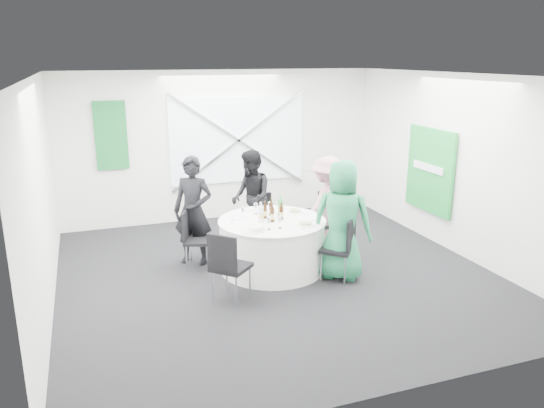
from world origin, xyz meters
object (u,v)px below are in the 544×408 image
object	(u,v)px
clear_water_bottle	(261,214)
chair_front_right	(343,244)
chair_back	(261,215)
chair_front_left	(227,262)
person_woman_pink	(327,205)
banquet_table	(272,245)
person_woman_green	(342,220)
chair_back_right	(323,218)
person_man_back_left	(193,211)
green_water_bottle	(280,208)
person_man_back	(251,198)
chair_back_left	(193,235)

from	to	relation	value
clear_water_bottle	chair_front_right	bearing A→B (deg)	-34.73
chair_back	chair_front_left	bearing A→B (deg)	-108.79
chair_front_right	person_woman_pink	bearing A→B (deg)	-152.69
banquet_table	person_woman_green	xyz separation A→B (m)	(0.81, -0.61, 0.47)
banquet_table	chair_back_right	size ratio (longest dim) A/B	1.69
person_man_back_left	green_water_bottle	bearing A→B (deg)	8.68
chair_front_left	person_woman_green	xyz separation A→B (m)	(1.72, 0.26, 0.29)
person_man_back	person_woman_green	bearing A→B (deg)	25.67
chair_back_left	person_woman_green	bearing A→B (deg)	-96.88
person_man_back_left	clear_water_bottle	bearing A→B (deg)	-6.28
chair_back_right	person_man_back_left	distance (m)	2.09
banquet_table	chair_front_right	world-z (taller)	chair_front_right
chair_front_left	person_man_back_left	size ratio (longest dim) A/B	0.58
chair_back	chair_back_left	size ratio (longest dim) A/B	0.97
person_woman_pink	clear_water_bottle	xyz separation A→B (m)	(-1.25, -0.45, 0.10)
person_man_back_left	green_water_bottle	size ratio (longest dim) A/B	5.12
chair_front_left	banquet_table	bearing A→B (deg)	-90.00
chair_back_right	chair_front_left	xyz separation A→B (m)	(-1.95, -1.37, 0.02)
chair_front_right	person_man_back	size ratio (longest dim) A/B	0.57
chair_back_left	banquet_table	bearing A→B (deg)	-90.00
chair_back_left	chair_front_left	distance (m)	1.31
clear_water_bottle	chair_front_left	bearing A→B (deg)	-130.80
chair_front_left	person_man_back	size ratio (longest dim) A/B	0.60
chair_back	person_man_back	size ratio (longest dim) A/B	0.54
chair_back_left	person_woman_green	size ratio (longest dim) A/B	0.52
person_man_back_left	person_woman_green	world-z (taller)	person_woman_green
chair_front_right	clear_water_bottle	bearing A→B (deg)	-83.30
chair_back_right	banquet_table	bearing A→B (deg)	-90.00
person_woman_pink	person_woman_green	bearing A→B (deg)	54.37
chair_front_right	green_water_bottle	bearing A→B (deg)	-101.63
person_woman_pink	person_woman_green	world-z (taller)	person_woman_green
chair_back_left	green_water_bottle	xyz separation A→B (m)	(1.24, -0.31, 0.37)
person_man_back	clear_water_bottle	world-z (taller)	person_man_back
chair_back_left	chair_front_right	bearing A→B (deg)	-99.30
person_man_back	person_woman_green	distance (m)	1.94
person_man_back	chair_front_right	bearing A→B (deg)	24.06
chair_back	chair_back_right	size ratio (longest dim) A/B	0.92
banquet_table	person_woman_pink	bearing A→B (deg)	21.46
chair_back	person_man_back	xyz separation A→B (m)	(-0.15, 0.07, 0.29)
chair_front_right	person_woman_pink	xyz separation A→B (m)	(0.28, 1.12, 0.24)
chair_back_left	chair_front_right	xyz separation A→B (m)	(1.86, -1.13, 0.02)
chair_back	clear_water_bottle	world-z (taller)	clear_water_bottle
person_man_back	green_water_bottle	xyz separation A→B (m)	(0.12, -1.06, 0.10)
chair_back_right	green_water_bottle	distance (m)	1.02
chair_front_left	person_woman_green	bearing A→B (deg)	-125.16
banquet_table	green_water_bottle	xyz separation A→B (m)	(0.17, 0.12, 0.51)
chair_back_right	person_man_back	xyz separation A→B (m)	(-0.99, 0.67, 0.25)
chair_front_right	clear_water_bottle	distance (m)	1.23
person_woman_green	clear_water_bottle	distance (m)	1.15
banquet_table	chair_back	size ratio (longest dim) A/B	1.83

